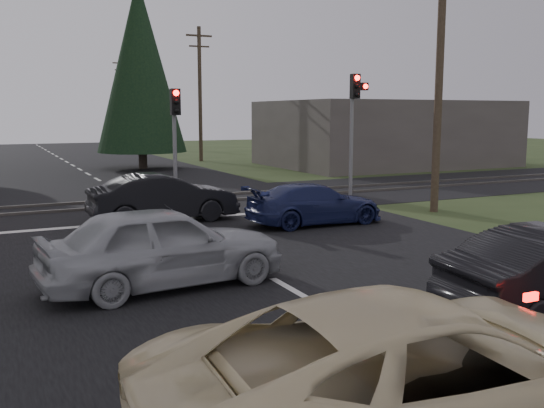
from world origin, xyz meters
TOP-DOWN VIEW (x-y plane):
  - ground at (0.00, 0.00)m, footprint 120.00×120.00m
  - road at (0.00, 10.00)m, footprint 14.00×100.00m
  - rail_corridor at (0.00, 12.00)m, footprint 120.00×8.00m
  - stop_line at (0.00, 8.20)m, footprint 13.00×0.35m
  - rail_near at (0.00, 11.20)m, footprint 120.00×0.12m
  - rail_far at (0.00, 12.80)m, footprint 120.00×0.12m
  - traffic_signal_right at (7.55, 9.47)m, footprint 0.68×0.48m
  - traffic_signal_center at (1.00, 10.68)m, footprint 0.32×0.48m
  - utility_pole_near at (8.50, 6.00)m, footprint 1.80×0.26m
  - utility_pole_mid at (8.50, 30.00)m, footprint 1.80×0.26m
  - utility_pole_far at (8.50, 55.00)m, footprint 1.80×0.26m
  - conifer_tree at (3.50, 26.00)m, footprint 5.20×5.20m
  - building_right at (18.00, 22.00)m, footprint 14.00×10.00m
  - cream_coupe at (-1.35, -5.42)m, footprint 5.70×2.80m
  - silver_car at (-2.10, 1.22)m, footprint 4.77×2.29m
  - blue_sedan at (3.72, 5.70)m, footprint 4.17×1.72m
  - dark_car_far at (-0.21, 8.04)m, footprint 4.43×1.59m

SIDE VIEW (x-z plane):
  - ground at x=0.00m, z-range 0.00..0.00m
  - road at x=0.00m, z-range 0.00..0.01m
  - rail_corridor at x=0.00m, z-range 0.00..0.01m
  - stop_line at x=0.00m, z-range 0.01..0.01m
  - rail_near at x=0.00m, z-range 0.00..0.10m
  - rail_far at x=0.00m, z-range 0.00..0.10m
  - blue_sedan at x=3.72m, z-range 0.00..1.21m
  - dark_car_far at x=-0.21m, z-range 0.00..1.45m
  - cream_coupe at x=-1.35m, z-range 0.00..1.56m
  - silver_car at x=-2.10m, z-range 0.00..1.57m
  - building_right at x=18.00m, z-range 0.00..4.00m
  - traffic_signal_center at x=1.00m, z-range 0.76..4.86m
  - traffic_signal_right at x=7.55m, z-range 0.96..5.66m
  - utility_pole_near at x=8.50m, z-range 0.23..9.23m
  - utility_pole_mid at x=8.50m, z-range 0.23..9.23m
  - utility_pole_far at x=8.50m, z-range 0.23..9.23m
  - conifer_tree at x=3.50m, z-range 0.49..11.49m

